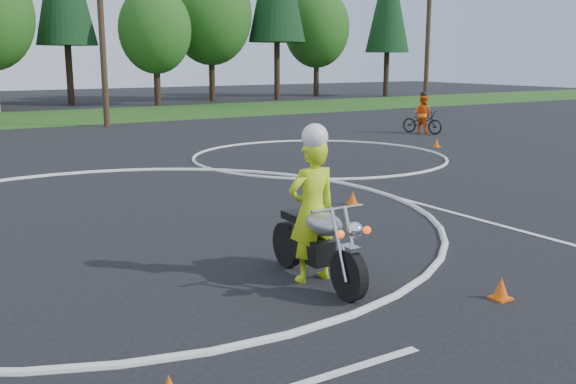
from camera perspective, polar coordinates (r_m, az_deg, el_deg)
ground at (r=9.94m, az=-9.20°, el=-6.47°), size 120.00×120.00×0.00m
course_markings at (r=14.63m, az=-7.99°, el=-0.49°), size 19.05×19.05×0.12m
primary_motorcycle at (r=8.93m, az=2.68°, el=-4.51°), size 0.80×2.29×1.20m
rider_primary_grp at (r=8.92m, az=2.18°, el=-1.26°), size 0.75×0.51×2.23m
rider_second_grp at (r=27.69m, az=11.87°, el=6.40°), size 1.16×1.94×1.76m
traffic_cones at (r=11.96m, az=-0.46°, el=-2.51°), size 19.73×11.64×0.30m
treeline at (r=47.22m, az=-9.23°, el=15.90°), size 38.20×8.10×14.52m
utility_poles at (r=31.03m, az=-16.32°, el=15.21°), size 41.60×1.12×10.00m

